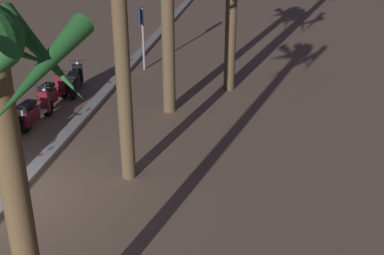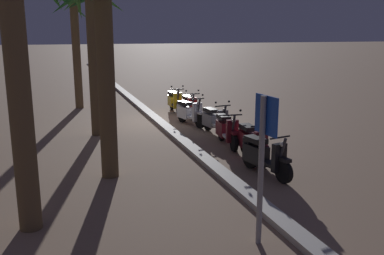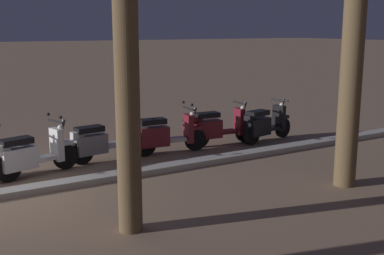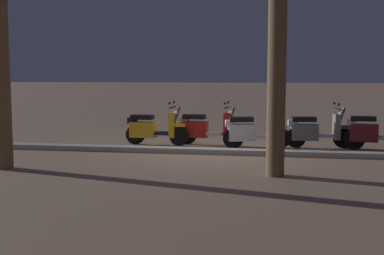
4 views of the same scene
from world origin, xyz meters
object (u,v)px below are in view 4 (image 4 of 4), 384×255
at_px(scooter_red_mid_centre, 205,128).
at_px(scooter_maroon_far_back, 375,132).
at_px(scooter_yellow_lead_nearest, 152,128).
at_px(scooter_white_mid_rear, 252,131).
at_px(scooter_grey_tail_end, 315,131).

bearing_deg(scooter_red_mid_centre, scooter_maroon_far_back, 177.17).
bearing_deg(scooter_red_mid_centre, scooter_yellow_lead_nearest, 8.39).
bearing_deg(scooter_red_mid_centre, scooter_white_mid_rear, 161.92).
xyz_separation_m(scooter_white_mid_rear, scooter_yellow_lead_nearest, (2.67, -0.21, -0.00)).
bearing_deg(scooter_grey_tail_end, scooter_yellow_lead_nearest, 2.36).
height_order(scooter_maroon_far_back, scooter_yellow_lead_nearest, same).
distance_m(scooter_white_mid_rear, scooter_red_mid_centre, 1.34).
distance_m(scooter_maroon_far_back, scooter_red_mid_centre, 4.32).
height_order(scooter_white_mid_rear, scooter_red_mid_centre, same).
bearing_deg(scooter_grey_tail_end, scooter_maroon_far_back, 172.85).
xyz_separation_m(scooter_maroon_far_back, scooter_yellow_lead_nearest, (5.71, -0.01, -0.02)).
height_order(scooter_maroon_far_back, scooter_white_mid_rear, same).
bearing_deg(scooter_white_mid_rear, scooter_maroon_far_back, -176.20).
height_order(scooter_grey_tail_end, scooter_yellow_lead_nearest, same).
xyz_separation_m(scooter_white_mid_rear, scooter_red_mid_centre, (1.27, -0.42, 0.00)).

